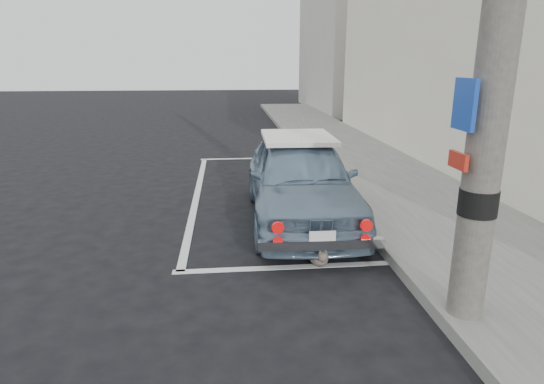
{
  "coord_description": "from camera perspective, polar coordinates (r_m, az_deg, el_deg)",
  "views": [
    {
      "loc": [
        -0.26,
        -5.83,
        2.55
      ],
      "look_at": [
        0.36,
        0.45,
        0.75
      ],
      "focal_mm": 30.0,
      "sensor_mm": 36.0,
      "label": 1
    }
  ],
  "objects": [
    {
      "name": "pline_front",
      "position": [
        12.62,
        -2.09,
        4.25
      ],
      "size": [
        3.0,
        0.12,
        0.01
      ],
      "primitive_type": "cube",
      "color": "silver",
      "rests_on": "ground"
    },
    {
      "name": "pline_rear",
      "position": [
        5.96,
        2.26,
        -9.4
      ],
      "size": [
        3.0,
        0.12,
        0.01
      ],
      "primitive_type": "cube",
      "color": "silver",
      "rests_on": "ground"
    },
    {
      "name": "retro_coupe",
      "position": [
        7.51,
        3.56,
        1.7
      ],
      "size": [
        1.76,
        4.18,
        1.41
      ],
      "rotation": [
        0.0,
        0.0,
        -0.02
      ],
      "color": "slate",
      "rests_on": "ground"
    },
    {
      "name": "sidewalk",
      "position": [
        8.91,
        17.44,
        -0.97
      ],
      "size": [
        2.8,
        40.0,
        0.15
      ],
      "primitive_type": "cube",
      "color": "slate",
      "rests_on": "ground"
    },
    {
      "name": "cat",
      "position": [
        5.98,
        5.93,
        -8.02
      ],
      "size": [
        0.28,
        0.54,
        0.29
      ],
      "rotation": [
        0.0,
        0.0,
        0.13
      ],
      "color": "#77685A",
      "rests_on": "ground"
    },
    {
      "name": "pline_side",
      "position": [
        9.21,
        -9.41,
        -0.36
      ],
      "size": [
        0.12,
        7.0,
        0.01
      ],
      "primitive_type": "cube",
      "color": "silver",
      "rests_on": "ground"
    },
    {
      "name": "shop_building",
      "position": [
        11.87,
        29.74,
        18.46
      ],
      "size": [
        3.5,
        18.0,
        7.0
      ],
      "color": "silver",
      "rests_on": "ground"
    },
    {
      "name": "building_far",
      "position": [
        26.71,
        9.17,
        18.82
      ],
      "size": [
        3.5,
        10.0,
        8.0
      ],
      "primitive_type": "cube",
      "color": "#AFA99E",
      "rests_on": "ground"
    },
    {
      "name": "ground",
      "position": [
        6.37,
        -2.86,
        -7.71
      ],
      "size": [
        80.0,
        80.0,
        0.0
      ],
      "primitive_type": "plane",
      "color": "black",
      "rests_on": "ground"
    }
  ]
}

